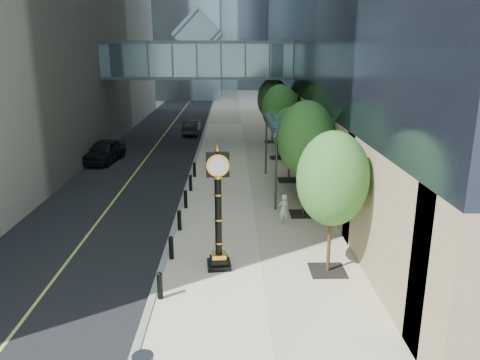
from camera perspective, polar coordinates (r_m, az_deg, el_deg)
name	(u,v)px	position (r m, az deg, el deg)	size (l,w,h in m)	color
ground	(238,315)	(16.18, -0.30, -16.11)	(320.00, 320.00, 0.00)	gray
road	(172,124)	(54.82, -8.25, 6.77)	(8.00, 180.00, 0.02)	black
sidewalk	(242,124)	(54.41, 0.20, 6.88)	(8.00, 180.00, 0.06)	beige
curb	(207,124)	(54.47, -4.04, 6.86)	(0.25, 180.00, 0.07)	gray
skywalk	(198,57)	(41.82, -5.10, 14.68)	(17.00, 4.20, 5.80)	slate
entrance_canopy	(292,123)	(28.30, 6.42, 6.90)	(3.00, 8.00, 4.38)	#383F44
bollard_row	(183,210)	(24.24, -7.00, -3.65)	(0.20, 16.20, 0.90)	black
street_trees	(290,122)	(30.50, 6.11, 6.99)	(2.91, 28.78, 5.99)	black
street_clock	(218,217)	(18.27, -2.66, -4.57)	(1.01, 1.01, 4.91)	black
pedestrian	(284,209)	(23.27, 5.33, -3.58)	(0.57, 0.37, 1.55)	beige
car_near	(104,151)	(37.47, -16.21, 3.41)	(2.01, 5.00, 1.70)	black
car_far	(192,127)	(47.85, -5.90, 6.42)	(1.54, 4.42, 1.46)	black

